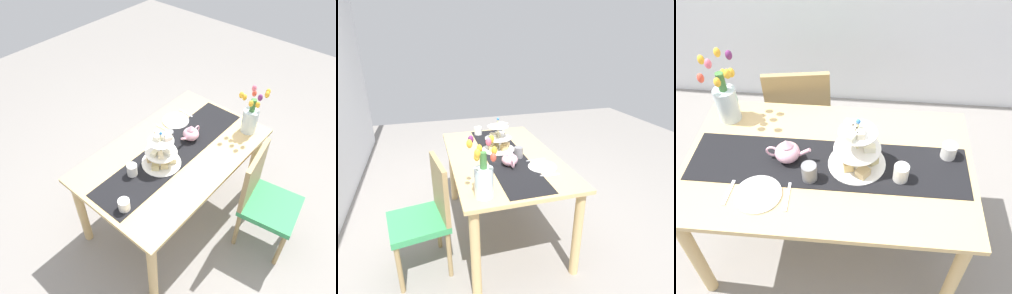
# 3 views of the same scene
# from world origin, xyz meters

# --- Properties ---
(ground_plane) EXTENTS (8.00, 8.00, 0.00)m
(ground_plane) POSITION_xyz_m (0.00, 0.00, 0.00)
(ground_plane) COLOR gray
(dining_table) EXTENTS (1.51, 0.91, 0.77)m
(dining_table) POSITION_xyz_m (0.00, 0.00, 0.65)
(dining_table) COLOR tan
(dining_table) RESTS_ON ground_plane
(chair_left) EXTENTS (0.48, 0.48, 0.91)m
(chair_left) POSITION_xyz_m (-0.29, 0.68, 0.50)
(chair_left) COLOR #9C8254
(chair_left) RESTS_ON ground_plane
(table_runner) EXTENTS (1.44, 0.34, 0.00)m
(table_runner) POSITION_xyz_m (0.00, -0.02, 0.77)
(table_runner) COLOR black
(table_runner) RESTS_ON dining_table
(tiered_cake_stand) EXTENTS (0.30, 0.30, 0.30)m
(tiered_cake_stand) POSITION_xyz_m (0.15, 0.00, 0.86)
(tiered_cake_stand) COLOR beige
(tiered_cake_stand) RESTS_ON table_runner
(teapot) EXTENTS (0.24, 0.13, 0.14)m
(teapot) POSITION_xyz_m (-0.21, 0.00, 0.83)
(teapot) COLOR #E5A8BC
(teapot) RESTS_ON table_runner
(tulip_vase) EXTENTS (0.22, 0.20, 0.42)m
(tulip_vase) POSITION_xyz_m (-0.61, 0.30, 0.92)
(tulip_vase) COLOR silver
(tulip_vase) RESTS_ON dining_table
(cream_jug) EXTENTS (0.08, 0.08, 0.08)m
(cream_jug) POSITION_xyz_m (0.62, 0.10, 0.81)
(cream_jug) COLOR white
(cream_jug) RESTS_ON dining_table
(dinner_plate_left) EXTENTS (0.23, 0.23, 0.01)m
(dinner_plate_left) POSITION_xyz_m (-0.31, -0.24, 0.77)
(dinner_plate_left) COLOR white
(dinner_plate_left) RESTS_ON dining_table
(fork_left) EXTENTS (0.02, 0.15, 0.01)m
(fork_left) POSITION_xyz_m (-0.46, -0.24, 0.77)
(fork_left) COLOR silver
(fork_left) RESTS_ON dining_table
(knife_left) EXTENTS (0.02, 0.17, 0.01)m
(knife_left) POSITION_xyz_m (-0.17, -0.24, 0.77)
(knife_left) COLOR silver
(knife_left) RESTS_ON dining_table
(mug_grey) EXTENTS (0.08, 0.08, 0.09)m
(mug_grey) POSITION_xyz_m (-0.08, -0.12, 0.82)
(mug_grey) COLOR slate
(mug_grey) RESTS_ON table_runner
(mug_white_text) EXTENTS (0.08, 0.08, 0.09)m
(mug_white_text) POSITION_xyz_m (0.37, -0.08, 0.82)
(mug_white_text) COLOR white
(mug_white_text) RESTS_ON dining_table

